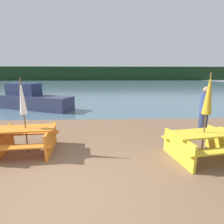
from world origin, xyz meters
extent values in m
plane|color=brown|center=(0.00, 0.00, 0.00)|extent=(60.00, 60.00, 0.00)
cube|color=slate|center=(0.00, 30.71, 0.00)|extent=(60.00, 50.00, 0.00)
cube|color=#193319|center=(0.00, 50.71, 2.00)|extent=(80.00, 1.60, 4.00)
cube|color=yellow|center=(3.45, 1.52, 0.71)|extent=(1.85, 0.99, 0.04)
cube|color=yellow|center=(3.55, 0.98, 0.44)|extent=(1.78, 0.58, 0.04)
cube|color=yellow|center=(3.35, 2.07, 0.44)|extent=(1.78, 0.58, 0.04)
cube|color=yellow|center=(2.72, 1.40, 0.35)|extent=(0.31, 1.37, 0.69)
cube|color=orange|center=(-1.53, 2.04, 0.74)|extent=(1.69, 0.85, 0.04)
cube|color=orange|center=(-1.47, 1.49, 0.41)|extent=(1.65, 0.43, 0.04)
cube|color=orange|center=(-1.58, 2.58, 0.41)|extent=(1.65, 0.43, 0.04)
cube|color=orange|center=(-2.20, 1.97, 0.36)|extent=(0.20, 1.38, 0.72)
cube|color=orange|center=(-0.85, 2.10, 0.36)|extent=(0.20, 1.38, 0.72)
cylinder|color=brown|center=(3.45, 1.52, 1.16)|extent=(0.04, 0.04, 2.32)
cone|color=gold|center=(3.45, 1.52, 1.79)|extent=(0.24, 0.24, 1.07)
cylinder|color=brown|center=(-1.53, 2.04, 1.09)|extent=(0.04, 0.04, 2.18)
cone|color=white|center=(-1.53, 2.04, 1.68)|extent=(0.20, 0.20, 1.00)
cube|color=#333856|center=(-3.69, 8.41, 0.43)|extent=(5.10, 3.07, 0.87)
cube|color=navy|center=(-4.52, 8.74, 1.26)|extent=(2.37, 1.67, 0.77)
cylinder|color=#283351|center=(4.52, 3.43, 0.43)|extent=(0.31, 0.31, 0.86)
cylinder|color=#334784|center=(4.52, 3.43, 1.22)|extent=(0.36, 0.36, 0.73)
sphere|color=tan|center=(4.52, 3.43, 1.70)|extent=(0.24, 0.24, 0.24)
camera|label=1|loc=(0.78, -2.86, 2.32)|focal=28.00mm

